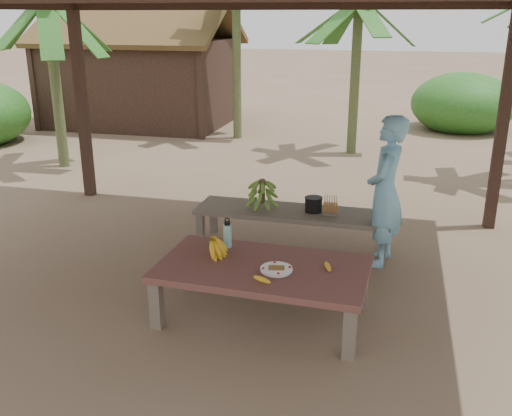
% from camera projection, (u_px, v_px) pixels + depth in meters
% --- Properties ---
extents(ground, '(80.00, 80.00, 0.00)m').
position_uv_depth(ground, '(224.00, 281.00, 5.77)').
color(ground, brown).
rests_on(ground, ground).
extents(work_table, '(1.84, 1.07, 0.50)m').
position_uv_depth(work_table, '(263.00, 273.00, 4.94)').
color(work_table, brown).
rests_on(work_table, ground).
extents(bench, '(2.21, 0.63, 0.45)m').
position_uv_depth(bench, '(292.00, 215.00, 6.48)').
color(bench, brown).
rests_on(bench, ground).
extents(ripe_banana_bunch, '(0.36, 0.33, 0.18)m').
position_uv_depth(ripe_banana_bunch, '(210.00, 246.00, 5.10)').
color(ripe_banana_bunch, yellow).
rests_on(ripe_banana_bunch, work_table).
extents(plate, '(0.28, 0.28, 0.04)m').
position_uv_depth(plate, '(276.00, 270.00, 4.80)').
color(plate, white).
rests_on(plate, work_table).
extents(loose_banana_front, '(0.16, 0.09, 0.04)m').
position_uv_depth(loose_banana_front, '(262.00, 280.00, 4.61)').
color(loose_banana_front, yellow).
rests_on(loose_banana_front, work_table).
extents(loose_banana_side, '(0.09, 0.15, 0.04)m').
position_uv_depth(loose_banana_side, '(328.00, 267.00, 4.85)').
color(loose_banana_side, yellow).
rests_on(loose_banana_side, work_table).
extents(water_flask, '(0.08, 0.08, 0.29)m').
position_uv_depth(water_flask, '(227.00, 235.00, 5.28)').
color(water_flask, '#3AA5B7').
rests_on(water_flask, work_table).
extents(green_banana_stalk, '(0.32, 0.32, 0.36)m').
position_uv_depth(green_banana_stalk, '(262.00, 193.00, 6.49)').
color(green_banana_stalk, '#598C2D').
rests_on(green_banana_stalk, bench).
extents(cooking_pot, '(0.19, 0.19, 0.16)m').
position_uv_depth(cooking_pot, '(313.00, 205.00, 6.40)').
color(cooking_pot, black).
rests_on(cooking_pot, bench).
extents(skewer_rack, '(0.18, 0.08, 0.24)m').
position_uv_depth(skewer_rack, '(331.00, 205.00, 6.27)').
color(skewer_rack, '#A57F47').
rests_on(skewer_rack, bench).
extents(woman, '(0.47, 0.64, 1.61)m').
position_uv_depth(woman, '(385.00, 192.00, 5.95)').
color(woman, '#6CABCC').
rests_on(woman, ground).
extents(hut, '(4.40, 3.43, 2.85)m').
position_uv_depth(hut, '(143.00, 78.00, 13.80)').
color(hut, black).
rests_on(hut, ground).
extents(banana_plant_n, '(1.80, 1.80, 3.04)m').
position_uv_depth(banana_plant_n, '(358.00, 14.00, 10.30)').
color(banana_plant_n, '#596638').
rests_on(banana_plant_n, ground).
extents(banana_plant_w, '(1.80, 1.80, 3.01)m').
position_uv_depth(banana_plant_w, '(48.00, 17.00, 9.32)').
color(banana_plant_w, '#596638').
rests_on(banana_plant_w, ground).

